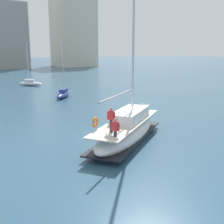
# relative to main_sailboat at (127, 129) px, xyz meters

# --- Properties ---
(ground_plane) EXTENTS (400.00, 400.00, 0.00)m
(ground_plane) POSITION_rel_main_sailboat_xyz_m (-0.47, 1.54, -0.90)
(ground_plane) COLOR #2D516B
(main_sailboat) EXTENTS (9.14, 7.65, 11.79)m
(main_sailboat) POSITION_rel_main_sailboat_xyz_m (0.00, 0.00, 0.00)
(main_sailboat) COLOR silver
(main_sailboat) RESTS_ON ground
(moored_sloop_near) EXTENTS (3.74, 4.36, 7.44)m
(moored_sloop_near) POSITION_rel_main_sailboat_xyz_m (3.38, 20.37, -0.37)
(moored_sloop_near) COLOR navy
(moored_sloop_near) RESTS_ON ground
(moored_catamaran) EXTENTS (3.83, 4.10, 7.56)m
(moored_catamaran) POSITION_rel_main_sailboat_xyz_m (3.27, 35.57, -0.37)
(moored_catamaran) COLOR silver
(moored_catamaran) RESTS_ON ground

